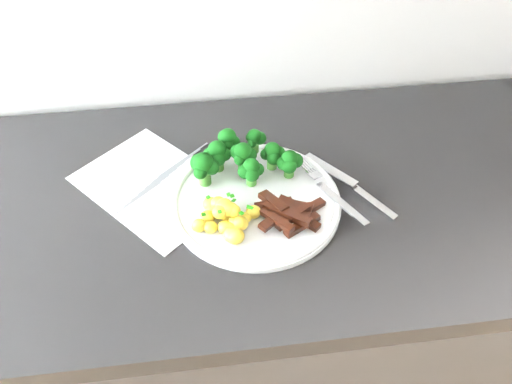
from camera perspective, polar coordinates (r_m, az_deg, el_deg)
The scene contains 8 objects.
counter at distance 1.26m, azimuth -1.48°, elevation -14.82°, with size 2.35×0.59×0.88m.
recipe_paper at distance 0.94m, azimuth -11.28°, elevation 0.78°, with size 0.32×0.33×0.00m.
plate at distance 0.89m, azimuth 0.00°, elevation -0.98°, with size 0.30×0.30×0.02m.
broccoli at distance 0.91m, azimuth -1.44°, elevation 3.96°, with size 0.20×0.12×0.07m.
potatoes at distance 0.84m, azimuth -3.39°, elevation -2.67°, with size 0.12×0.10×0.04m.
beef_strips at distance 0.85m, azimuth 3.77°, elevation -2.27°, with size 0.12×0.10×0.03m.
fork at distance 0.90m, azimuth 8.48°, elevation -0.11°, with size 0.09×0.18×0.02m.
knife at distance 0.92m, azimuth 11.54°, elevation -0.09°, with size 0.13×0.18×0.02m.
Camera 1 is at (-0.03, 1.06, 1.53)m, focal length 35.88 mm.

